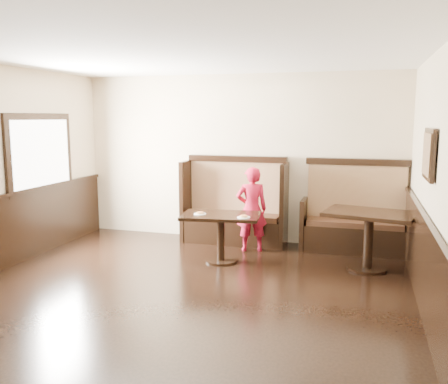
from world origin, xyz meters
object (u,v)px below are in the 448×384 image
at_px(table_main, 221,225).
at_px(table_neighbor, 369,227).
at_px(child, 252,209).
at_px(booth_neighbor, 355,221).
at_px(booth_main, 235,211).

bearing_deg(table_main, table_neighbor, -0.97).
distance_m(table_main, child, 0.76).
bearing_deg(booth_neighbor, booth_main, 179.95).
xyz_separation_m(booth_main, table_neighbor, (2.15, -0.91, 0.08)).
relative_size(booth_neighbor, child, 1.24).
bearing_deg(child, table_neighbor, 145.75).
relative_size(booth_main, table_neighbor, 1.35).
distance_m(booth_main, booth_neighbor, 1.95).
xyz_separation_m(booth_main, booth_neighbor, (1.95, -0.00, -0.05)).
xyz_separation_m(table_main, table_neighbor, (2.05, 0.23, 0.07)).
relative_size(booth_main, booth_neighbor, 1.06).
relative_size(booth_main, table_main, 1.48).
xyz_separation_m(table_main, child, (0.30, 0.68, 0.13)).
height_order(table_neighbor, child, child).
height_order(table_main, child, child).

